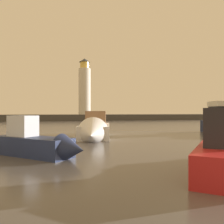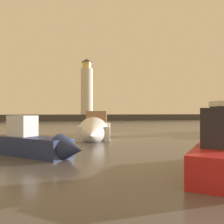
{
  "view_description": "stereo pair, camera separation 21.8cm",
  "coord_description": "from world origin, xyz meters",
  "px_view_note": "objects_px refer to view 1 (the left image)",
  "views": [
    {
      "loc": [
        -4.27,
        -1.89,
        2.25
      ],
      "look_at": [
        0.32,
        14.33,
        2.28
      ],
      "focal_mm": 37.12,
      "sensor_mm": 36.0,
      "label": 1
    },
    {
      "loc": [
        -4.06,
        -1.95,
        2.25
      ],
      "look_at": [
        0.32,
        14.33,
        2.28
      ],
      "focal_mm": 37.12,
      "sensor_mm": 36.0,
      "label": 2
    }
  ],
  "objects_px": {
    "motorboat_5": "(40,144)",
    "motorboat_6": "(222,151)",
    "motorboat_4": "(94,130)",
    "lighthouse": "(85,88)"
  },
  "relations": [
    {
      "from": "lighthouse",
      "to": "motorboat_5",
      "type": "xyz_separation_m",
      "value": [
        -10.41,
        -51.13,
        -8.36
      ]
    },
    {
      "from": "motorboat_6",
      "to": "lighthouse",
      "type": "bearing_deg",
      "value": 86.52
    },
    {
      "from": "lighthouse",
      "to": "motorboat_5",
      "type": "bearing_deg",
      "value": -101.51
    },
    {
      "from": "motorboat_5",
      "to": "motorboat_6",
      "type": "bearing_deg",
      "value": -33.72
    },
    {
      "from": "motorboat_4",
      "to": "motorboat_6",
      "type": "bearing_deg",
      "value": -77.39
    },
    {
      "from": "motorboat_4",
      "to": "motorboat_5",
      "type": "distance_m",
      "value": 8.57
    },
    {
      "from": "lighthouse",
      "to": "motorboat_6",
      "type": "distance_m",
      "value": 56.53
    },
    {
      "from": "motorboat_4",
      "to": "motorboat_5",
      "type": "bearing_deg",
      "value": -120.23
    },
    {
      "from": "motorboat_5",
      "to": "motorboat_6",
      "type": "height_order",
      "value": "motorboat_6"
    },
    {
      "from": "lighthouse",
      "to": "motorboat_4",
      "type": "distance_m",
      "value": 44.92
    }
  ]
}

